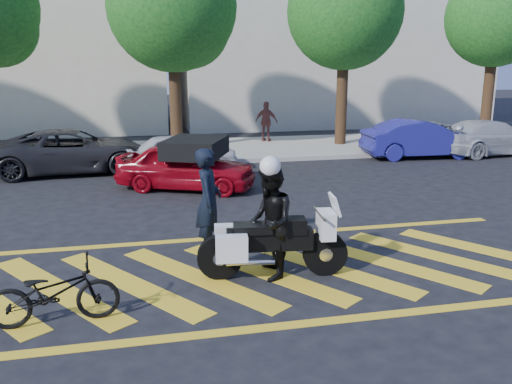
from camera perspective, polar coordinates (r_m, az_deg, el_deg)
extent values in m
plane|color=black|center=(9.15, -2.29, -8.68)|extent=(90.00, 90.00, 0.00)
cube|color=#9E998E|center=(20.65, -8.29, 4.27)|extent=(60.00, 5.00, 0.15)
cube|color=yellow|center=(9.12, -20.13, -9.62)|extent=(2.43, 3.21, 0.01)
cube|color=yellow|center=(9.03, -13.12, -9.34)|extent=(2.43, 3.21, 0.01)
cube|color=yellow|center=(9.07, -6.07, -8.93)|extent=(2.43, 3.21, 0.01)
cube|color=yellow|center=(9.24, 0.79, -8.40)|extent=(2.43, 3.21, 0.01)
cube|color=yellow|center=(9.53, 7.30, -7.78)|extent=(2.43, 3.21, 0.01)
cube|color=yellow|center=(9.94, 13.32, -7.12)|extent=(2.43, 3.21, 0.01)
cube|color=yellow|center=(10.45, 18.80, -6.45)|extent=(2.43, 3.21, 0.01)
cube|color=yellow|center=(11.05, 23.71, -5.80)|extent=(2.43, 3.21, 0.01)
cube|color=yellow|center=(7.46, 0.41, -14.17)|extent=(12.00, 0.20, 0.01)
cube|color=yellow|center=(10.90, -4.09, -4.87)|extent=(12.00, 0.20, 0.01)
cube|color=beige|center=(31.18, 7.46, 17.56)|extent=(16.00, 8.00, 11.00)
cylinder|color=black|center=(20.42, -8.48, 9.60)|extent=(0.44, 0.44, 4.00)
sphere|color=#134817|center=(20.43, -8.83, 18.76)|extent=(4.60, 4.60, 4.60)
sphere|color=#134817|center=(20.74, -7.09, 16.83)|extent=(2.99, 2.99, 2.99)
cylinder|color=black|center=(21.87, 9.01, 9.87)|extent=(0.44, 0.44, 4.00)
sphere|color=#134817|center=(21.88, 9.35, 18.28)|extent=(4.40, 4.40, 4.40)
sphere|color=#134817|center=(22.34, 10.48, 16.44)|extent=(2.86, 2.86, 2.86)
cylinder|color=black|center=(24.99, 23.23, 9.42)|extent=(0.44, 0.44, 4.00)
sphere|color=#134817|center=(24.99, 23.94, 16.50)|extent=(4.00, 4.00, 4.00)
sphere|color=#134817|center=(25.55, 24.52, 15.01)|extent=(2.60, 2.60, 2.60)
imported|color=black|center=(9.87, -5.00, -0.99)|extent=(0.62, 0.80, 1.96)
imported|color=black|center=(7.89, -20.53, -9.88)|extent=(1.75, 0.71, 0.90)
cylinder|color=black|center=(8.87, -3.83, -6.87)|extent=(0.75, 0.24, 0.74)
cylinder|color=silver|center=(8.87, -3.83, -6.87)|extent=(0.24, 0.20, 0.22)
cylinder|color=black|center=(9.09, 7.28, -6.43)|extent=(0.75, 0.24, 0.74)
cylinder|color=silver|center=(9.09, 7.28, -6.43)|extent=(0.24, 0.20, 0.22)
cube|color=black|center=(8.84, 1.45, -5.00)|extent=(1.42, 0.45, 0.33)
cube|color=black|center=(8.81, 3.62, -3.55)|extent=(0.54, 0.39, 0.25)
cube|color=black|center=(8.74, -0.36, -3.82)|extent=(0.65, 0.45, 0.13)
cube|color=silver|center=(8.93, 7.38, -3.41)|extent=(0.30, 0.49, 0.45)
cube|color=silver|center=(9.07, -2.79, -4.73)|extent=(0.52, 0.26, 0.42)
cube|color=silver|center=(8.52, -2.58, -5.98)|extent=(0.52, 0.26, 0.42)
imported|color=black|center=(8.74, 1.47, -3.23)|extent=(0.81, 0.98, 1.87)
imported|color=maroon|center=(14.86, -7.34, 2.72)|extent=(4.06, 2.88, 1.28)
imported|color=black|center=(17.84, -18.64, 4.11)|extent=(5.01, 2.56, 1.35)
imported|color=silver|center=(17.28, -7.81, 4.15)|extent=(3.56, 1.51, 1.20)
imported|color=navy|center=(20.33, 16.94, 5.38)|extent=(4.21, 1.69, 1.36)
imported|color=#A7AAAE|center=(21.86, 23.46, 5.29)|extent=(4.59, 2.30, 1.28)
imported|color=brown|center=(22.31, 1.11, 7.43)|extent=(1.01, 0.85, 1.62)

